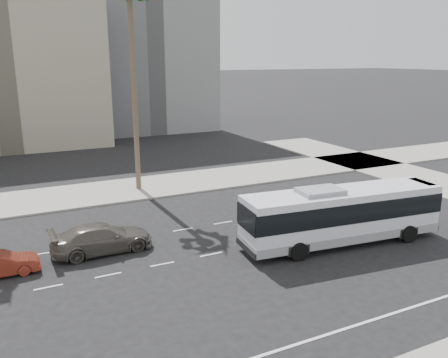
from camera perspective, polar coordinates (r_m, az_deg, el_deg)
ground at (r=28.78m, az=3.90°, el=-8.16°), size 700.00×700.00×0.00m
sidewalk_north at (r=42.13m, az=-6.74°, el=-0.64°), size 120.00×7.00×0.15m
midrise_beige_west at (r=67.89m, az=-25.64°, el=11.51°), size 24.00×18.00×18.00m
midrise_gray_center at (r=77.88m, az=-10.75°, el=15.85°), size 20.00×20.00×26.00m
civic_tower at (r=274.47m, az=-25.31°, el=19.22°), size 42.00×42.00×129.00m
highrise_right at (r=260.60m, az=-14.10°, el=19.59°), size 26.00×26.00×70.00m
highrise_far at (r=295.49m, az=-10.41°, el=18.19°), size 22.00×22.00×60.00m
city_bus at (r=29.36m, az=14.28°, el=-4.13°), size 12.93×4.12×3.65m
car_a at (r=28.50m, az=-14.76°, el=-7.03°), size 2.51×5.92×1.71m
car_b at (r=27.44m, az=-25.82°, el=-9.40°), size 1.44×3.96×1.30m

